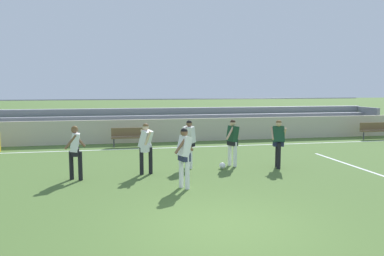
{
  "coord_description": "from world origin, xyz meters",
  "views": [
    {
      "loc": [
        -2.09,
        -7.09,
        2.85
      ],
      "look_at": [
        0.74,
        6.88,
        1.27
      ],
      "focal_mm": 34.94,
      "sensor_mm": 36.0,
      "label": 1
    }
  ],
  "objects_px": {
    "bench_centre_sideline": "(376,129)",
    "soccer_ball": "(222,166)",
    "bleacher_stand": "(156,121)",
    "player_white_trailing_run": "(184,152)",
    "bench_far_left": "(130,135)",
    "player_dark_deep_cover": "(278,139)",
    "player_white_challenging": "(75,148)",
    "player_dark_pressing_high": "(233,139)",
    "player_white_wide_right": "(189,140)",
    "player_white_dropping_back": "(146,144)"
  },
  "relations": [
    {
      "from": "player_dark_deep_cover",
      "to": "bench_centre_sideline",
      "type": "bearing_deg",
      "value": 34.73
    },
    {
      "from": "player_dark_pressing_high",
      "to": "player_white_challenging",
      "type": "height_order",
      "value": "player_dark_pressing_high"
    },
    {
      "from": "bleacher_stand",
      "to": "player_white_trailing_run",
      "type": "relative_size",
      "value": 15.99
    },
    {
      "from": "bleacher_stand",
      "to": "player_dark_deep_cover",
      "type": "xyz_separation_m",
      "value": [
        3.36,
        -9.18,
        0.12
      ]
    },
    {
      "from": "player_white_trailing_run",
      "to": "bench_far_left",
      "type": "bearing_deg",
      "value": 98.84
    },
    {
      "from": "bench_centre_sideline",
      "to": "bleacher_stand",
      "type": "bearing_deg",
      "value": 163.84
    },
    {
      "from": "player_dark_pressing_high",
      "to": "player_white_trailing_run",
      "type": "relative_size",
      "value": 0.98
    },
    {
      "from": "bleacher_stand",
      "to": "bench_centre_sideline",
      "type": "distance_m",
      "value": 12.19
    },
    {
      "from": "player_white_challenging",
      "to": "player_dark_deep_cover",
      "type": "bearing_deg",
      "value": 3.16
    },
    {
      "from": "player_white_dropping_back",
      "to": "player_white_challenging",
      "type": "distance_m",
      "value": 2.2
    },
    {
      "from": "player_white_wide_right",
      "to": "player_white_trailing_run",
      "type": "height_order",
      "value": "player_white_trailing_run"
    },
    {
      "from": "player_dark_pressing_high",
      "to": "player_dark_deep_cover",
      "type": "height_order",
      "value": "player_dark_deep_cover"
    },
    {
      "from": "player_dark_pressing_high",
      "to": "player_white_wide_right",
      "type": "bearing_deg",
      "value": 179.95
    },
    {
      "from": "player_white_wide_right",
      "to": "player_white_challenging",
      "type": "height_order",
      "value": "player_white_wide_right"
    },
    {
      "from": "bleacher_stand",
      "to": "player_white_challenging",
      "type": "distance_m",
      "value": 10.16
    },
    {
      "from": "player_white_dropping_back",
      "to": "soccer_ball",
      "type": "xyz_separation_m",
      "value": [
        2.67,
        0.28,
        -0.89
      ]
    },
    {
      "from": "player_dark_pressing_high",
      "to": "soccer_ball",
      "type": "xyz_separation_m",
      "value": [
        -0.48,
        -0.36,
        -0.89
      ]
    },
    {
      "from": "bleacher_stand",
      "to": "bench_far_left",
      "type": "distance_m",
      "value": 3.75
    },
    {
      "from": "bench_far_left",
      "to": "player_dark_deep_cover",
      "type": "height_order",
      "value": "player_dark_deep_cover"
    },
    {
      "from": "soccer_ball",
      "to": "player_white_trailing_run",
      "type": "bearing_deg",
      "value": -128.37
    },
    {
      "from": "bleacher_stand",
      "to": "player_dark_deep_cover",
      "type": "distance_m",
      "value": 9.77
    },
    {
      "from": "player_white_dropping_back",
      "to": "soccer_ball",
      "type": "distance_m",
      "value": 2.83
    },
    {
      "from": "bleacher_stand",
      "to": "player_white_trailing_run",
      "type": "height_order",
      "value": "bleacher_stand"
    },
    {
      "from": "player_dark_deep_cover",
      "to": "player_white_dropping_back",
      "type": "distance_m",
      "value": 4.64
    },
    {
      "from": "player_white_trailing_run",
      "to": "player_white_dropping_back",
      "type": "bearing_deg",
      "value": 115.41
    },
    {
      "from": "bench_centre_sideline",
      "to": "player_white_trailing_run",
      "type": "bearing_deg",
      "value": -147.23
    },
    {
      "from": "bench_centre_sideline",
      "to": "player_white_challenging",
      "type": "xyz_separation_m",
      "value": [
        -15.16,
        -6.16,
        0.45
      ]
    },
    {
      "from": "player_white_trailing_run",
      "to": "soccer_ball",
      "type": "distance_m",
      "value": 2.97
    },
    {
      "from": "bleacher_stand",
      "to": "player_white_challenging",
      "type": "height_order",
      "value": "bleacher_stand"
    },
    {
      "from": "bench_centre_sideline",
      "to": "soccer_ball",
      "type": "xyz_separation_m",
      "value": [
        -10.31,
        -5.55,
        -0.44
      ]
    },
    {
      "from": "bench_centre_sideline",
      "to": "player_dark_pressing_high",
      "type": "xyz_separation_m",
      "value": [
        -9.83,
        -5.18,
        0.46
      ]
    },
    {
      "from": "bleacher_stand",
      "to": "player_white_wide_right",
      "type": "bearing_deg",
      "value": -88.14
    },
    {
      "from": "bench_centre_sideline",
      "to": "player_white_dropping_back",
      "type": "height_order",
      "value": "player_white_dropping_back"
    },
    {
      "from": "bench_far_left",
      "to": "bench_centre_sideline",
      "type": "xyz_separation_m",
      "value": [
        13.27,
        0.0,
        0.0
      ]
    },
    {
      "from": "player_white_trailing_run",
      "to": "player_white_challenging",
      "type": "bearing_deg",
      "value": 152.61
    },
    {
      "from": "bench_far_left",
      "to": "soccer_ball",
      "type": "relative_size",
      "value": 8.18
    },
    {
      "from": "bleacher_stand",
      "to": "player_white_dropping_back",
      "type": "xyz_separation_m",
      "value": [
        -1.28,
        -9.22,
        0.11
      ]
    },
    {
      "from": "player_white_trailing_run",
      "to": "player_white_dropping_back",
      "type": "height_order",
      "value": "player_white_trailing_run"
    },
    {
      "from": "bleacher_stand",
      "to": "player_dark_deep_cover",
      "type": "height_order",
      "value": "bleacher_stand"
    },
    {
      "from": "player_dark_pressing_high",
      "to": "player_white_trailing_run",
      "type": "distance_m",
      "value": 3.41
    },
    {
      "from": "bench_centre_sideline",
      "to": "player_white_wide_right",
      "type": "height_order",
      "value": "player_white_wide_right"
    },
    {
      "from": "bench_centre_sideline",
      "to": "player_white_challenging",
      "type": "height_order",
      "value": "player_white_challenging"
    },
    {
      "from": "bench_far_left",
      "to": "player_white_dropping_back",
      "type": "height_order",
      "value": "player_white_dropping_back"
    },
    {
      "from": "soccer_ball",
      "to": "player_white_wide_right",
      "type": "bearing_deg",
      "value": 161.76
    },
    {
      "from": "bench_far_left",
      "to": "player_white_trailing_run",
      "type": "relative_size",
      "value": 1.05
    },
    {
      "from": "bench_far_left",
      "to": "player_dark_pressing_high",
      "type": "relative_size",
      "value": 1.07
    },
    {
      "from": "player_white_trailing_run",
      "to": "player_white_dropping_back",
      "type": "distance_m",
      "value": 2.14
    },
    {
      "from": "bench_centre_sideline",
      "to": "player_white_challenging",
      "type": "bearing_deg",
      "value": -157.88
    },
    {
      "from": "player_white_wide_right",
      "to": "soccer_ball",
      "type": "height_order",
      "value": "player_white_wide_right"
    },
    {
      "from": "bleacher_stand",
      "to": "soccer_ball",
      "type": "bearing_deg",
      "value": -81.16
    }
  ]
}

